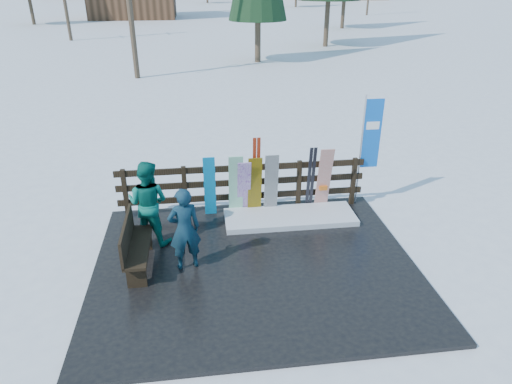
{
  "coord_description": "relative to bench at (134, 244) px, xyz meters",
  "views": [
    {
      "loc": [
        -0.91,
        -7.13,
        5.05
      ],
      "look_at": [
        0.15,
        1.0,
        1.1
      ],
      "focal_mm": 32.0,
      "sensor_mm": 36.0,
      "label": 1
    }
  ],
  "objects": [
    {
      "name": "ski_pair_a",
      "position": [
        2.49,
        1.88,
        0.4
      ],
      "size": [
        0.16,
        0.21,
        1.83
      ],
      "color": "#A02B13",
      "rests_on": "deck"
    },
    {
      "name": "snowboard_2",
      "position": [
        2.45,
        1.81,
        0.19
      ],
      "size": [
        0.31,
        0.25,
        1.4
      ],
      "primitive_type": "cube",
      "rotation": [
        0.16,
        0.0,
        0.0
      ],
      "color": "#CE9C04",
      "rests_on": "deck"
    },
    {
      "name": "bench",
      "position": [
        0.0,
        0.0,
        0.0
      ],
      "size": [
        0.41,
        1.5,
        0.97
      ],
      "color": "black",
      "rests_on": "deck"
    },
    {
      "name": "snowboard_1",
      "position": [
        2.03,
        1.81,
        0.22
      ],
      "size": [
        0.31,
        0.33,
        1.47
      ],
      "primitive_type": "cube",
      "rotation": [
        0.21,
        0.0,
        0.0
      ],
      "color": "white",
      "rests_on": "deck"
    },
    {
      "name": "snowboard_5",
      "position": [
        4.03,
        1.81,
        0.26
      ],
      "size": [
        0.31,
        0.35,
        1.54
      ],
      "primitive_type": "cube",
      "rotation": [
        0.21,
        0.0,
        0.0
      ],
      "color": "silver",
      "rests_on": "deck"
    },
    {
      "name": "ground",
      "position": [
        2.2,
        -0.17,
        -0.6
      ],
      "size": [
        700.0,
        700.0,
        0.0
      ],
      "primitive_type": "plane",
      "color": "white",
      "rests_on": "ground"
    },
    {
      "name": "snowboard_3",
      "position": [
        2.21,
        1.81,
        0.15
      ],
      "size": [
        0.29,
        0.38,
        1.33
      ],
      "primitive_type": "cube",
      "rotation": [
        0.26,
        0.0,
        0.0
      ],
      "color": "white",
      "rests_on": "deck"
    },
    {
      "name": "rental_flag",
      "position": [
        5.09,
        2.08,
        1.09
      ],
      "size": [
        0.45,
        0.04,
        2.6
      ],
      "color": "silver",
      "rests_on": "deck"
    },
    {
      "name": "snowboard_4",
      "position": [
        2.82,
        1.81,
        0.2
      ],
      "size": [
        0.3,
        0.2,
        1.44
      ],
      "primitive_type": "cube",
      "rotation": [
        0.12,
        0.0,
        0.0
      ],
      "color": "black",
      "rests_on": "deck"
    },
    {
      "name": "ski_pair_b",
      "position": [
        3.74,
        1.88,
        0.26
      ],
      "size": [
        0.17,
        0.23,
        1.55
      ],
      "color": "black",
      "rests_on": "deck"
    },
    {
      "name": "person_front",
      "position": [
        0.93,
        -0.09,
        0.29
      ],
      "size": [
        0.66,
        0.51,
        1.61
      ],
      "primitive_type": "imported",
      "rotation": [
        0.0,
        0.0,
        3.37
      ],
      "color": "#133E46",
      "rests_on": "deck"
    },
    {
      "name": "person_back",
      "position": [
        0.22,
        0.93,
        0.36
      ],
      "size": [
        1.03,
        0.92,
        1.74
      ],
      "primitive_type": "imported",
      "rotation": [
        0.0,
        0.0,
        2.77
      ],
      "color": "#0A6757",
      "rests_on": "deck"
    },
    {
      "name": "fence",
      "position": [
        2.2,
        2.03,
        0.14
      ],
      "size": [
        5.6,
        0.1,
        1.15
      ],
      "color": "black",
      "rests_on": "deck"
    },
    {
      "name": "snow_patch",
      "position": [
        3.2,
        1.43,
        -0.46
      ],
      "size": [
        2.89,
        1.0,
        0.12
      ],
      "primitive_type": "cube",
      "color": "white",
      "rests_on": "deck"
    },
    {
      "name": "snowboard_0",
      "position": [
        1.46,
        1.81,
        0.22
      ],
      "size": [
        0.26,
        0.3,
        1.48
      ],
      "primitive_type": "cube",
      "rotation": [
        0.18,
        0.0,
        0.0
      ],
      "color": "#078BC8",
      "rests_on": "deck"
    },
    {
      "name": "deck",
      "position": [
        2.2,
        -0.17,
        -0.56
      ],
      "size": [
        6.0,
        5.0,
        0.08
      ],
      "primitive_type": "cube",
      "color": "black",
      "rests_on": "ground"
    }
  ]
}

